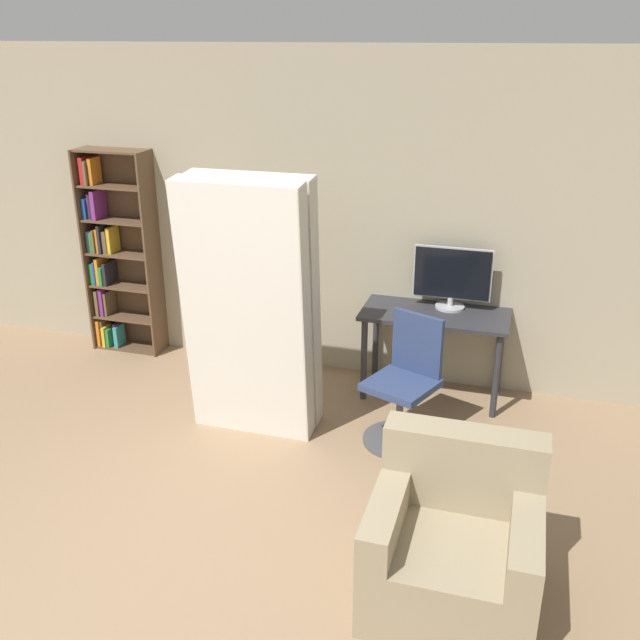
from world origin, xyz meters
The scene contains 9 objects.
ground_plane centered at (0.00, 0.00, 0.00)m, with size 16.00×16.00×0.00m, color #937556.
wall_back centered at (0.00, 3.24, 1.35)m, with size 8.00×0.06×2.70m.
desk centered at (1.16, 2.94, 0.61)m, with size 1.15×0.55×0.73m.
monitor centered at (1.25, 3.08, 0.99)m, with size 0.61×0.23×0.50m.
office_chair centered at (1.06, 2.20, 0.38)m, with size 0.57×0.57×0.94m.
bookshelf centered at (-1.77, 3.10, 0.90)m, with size 0.65×0.28×1.85m.
mattress_near centered at (-0.03, 1.96, 0.95)m, with size 0.90×0.34×1.90m.
mattress_far centered at (-0.03, 2.18, 0.95)m, with size 0.90×0.33×1.90m.
armchair centered at (1.59, 0.75, 0.32)m, with size 0.85×0.80×0.85m.
Camera 1 is at (1.78, -2.31, 2.78)m, focal length 40.00 mm.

